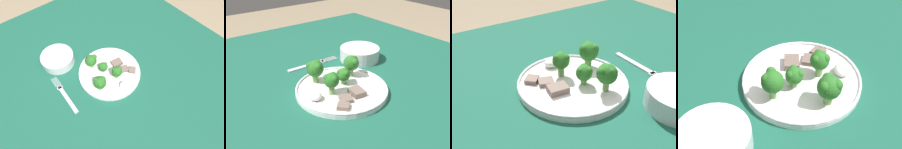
# 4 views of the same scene
# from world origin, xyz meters

# --- Properties ---
(table) EXTENTS (1.23, 1.10, 0.77)m
(table) POSITION_xyz_m (0.00, 0.00, 0.67)
(table) COLOR #195642
(table) RESTS_ON ground_plane
(dinner_plate) EXTENTS (0.26, 0.26, 0.02)m
(dinner_plate) POSITION_xyz_m (0.04, -0.06, 0.77)
(dinner_plate) COLOR white
(dinner_plate) RESTS_ON table
(fork) EXTENTS (0.03, 0.19, 0.00)m
(fork) POSITION_xyz_m (-0.16, -0.03, 0.77)
(fork) COLOR silver
(fork) RESTS_ON table
(cream_bowl) EXTENTS (0.14, 0.14, 0.05)m
(cream_bowl) POSITION_xyz_m (-0.10, 0.13, 0.79)
(cream_bowl) COLOR silver
(cream_bowl) RESTS_ON table
(broccoli_floret_near_rim_left) EXTENTS (0.05, 0.05, 0.07)m
(broccoli_floret_near_rim_left) POSITION_xyz_m (0.00, 0.01, 0.82)
(broccoli_floret_near_rim_left) COLOR #709E56
(broccoli_floret_near_rim_left) RESTS_ON dinner_plate
(broccoli_floret_center_left) EXTENTS (0.05, 0.05, 0.07)m
(broccoli_floret_center_left) POSITION_xyz_m (-0.03, -0.10, 0.82)
(broccoli_floret_center_left) COLOR #709E56
(broccoli_floret_center_left) RESTS_ON dinner_plate
(broccoli_floret_back_left) EXTENTS (0.04, 0.04, 0.06)m
(broccoli_floret_back_left) POSITION_xyz_m (0.05, -0.10, 0.82)
(broccoli_floret_back_left) COLOR #709E56
(broccoli_floret_back_left) RESTS_ON dinner_plate
(broccoli_floret_front_left) EXTENTS (0.04, 0.04, 0.05)m
(broccoli_floret_front_left) POSITION_xyz_m (0.03, -0.04, 0.81)
(broccoli_floret_front_left) COLOR #709E56
(broccoli_floret_front_left) RESTS_ON dinner_plate
(meat_slice_front_slice) EXTENTS (0.04, 0.04, 0.01)m
(meat_slice_front_slice) POSITION_xyz_m (0.12, -0.12, 0.78)
(meat_slice_front_slice) COLOR #756056
(meat_slice_front_slice) RESTS_ON dinner_plate
(meat_slice_middle_slice) EXTENTS (0.05, 0.04, 0.02)m
(meat_slice_middle_slice) POSITION_xyz_m (0.09, -0.05, 0.79)
(meat_slice_middle_slice) COLOR #756056
(meat_slice_middle_slice) RESTS_ON dinner_plate
(meat_slice_rear_slice) EXTENTS (0.04, 0.04, 0.01)m
(meat_slice_rear_slice) POSITION_xyz_m (0.10, -0.09, 0.78)
(meat_slice_rear_slice) COLOR #756056
(meat_slice_rear_slice) RESTS_ON dinner_plate
(sauce_dollop) EXTENTS (0.04, 0.04, 0.02)m
(sauce_dollop) POSITION_xyz_m (0.04, -0.15, 0.79)
(sauce_dollop) COLOR white
(sauce_dollop) RESTS_ON dinner_plate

